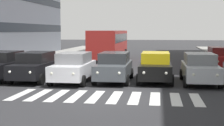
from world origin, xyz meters
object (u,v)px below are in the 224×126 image
Objects in this scene: car_1 at (200,68)px; car_row2_0 at (220,58)px; car_2 at (155,67)px; bus_behind_traffic at (109,42)px; car_4 at (74,67)px; car_3 at (114,67)px; car_5 at (36,66)px; car_6 at (3,65)px.

car_1 and car_row2_0 have the same top height.
car_2 is 0.42× the size of bus_behind_traffic.
car_4 is at bearing 39.15° from car_row2_0.
car_3 is at bearing -165.71° from car_4.
car_3 is at bearing 7.86° from car_2.
car_4 is (4.71, 0.92, 0.00)m from car_2.
car_3 is 1.00× the size of car_row2_0.
car_row2_0 is (-12.08, -7.65, 0.00)m from car_5.
car_6 is 0.42× the size of bus_behind_traffic.
bus_behind_traffic is (-4.57, -13.35, 0.97)m from car_6.
car_5 is at bearing 2.00° from car_1.
car_1 is 7.71m from car_row2_0.
bus_behind_traffic reaches higher than car_4.
car_1 and car_5 have the same top height.
car_2 is 13.69m from bus_behind_traffic.
car_4 is at bearing 14.29° from car_3.
car_5 is 0.42× the size of bus_behind_traffic.
car_1 and car_2 have the same top height.
car_row2_0 is (-4.96, -6.95, 0.00)m from car_2.
car_3 and car_5 have the same top height.
bus_behind_traffic is at bearing -69.83° from car_2.
car_5 is at bearing 4.40° from car_3.
car_3 is at bearing 44.66° from car_row2_0.
car_4 is 2.42m from car_5.
car_1 is 9.63m from car_5.
car_1 and car_6 have the same top height.
car_2 is 1.00× the size of car_6.
car_2 is 1.00× the size of car_row2_0.
bus_behind_traffic reaches higher than car_2.
car_3 is 6.87m from car_6.
car_5 is 14.30m from car_row2_0.
car_6 is (2.16, -0.15, 0.00)m from car_5.
car_3 is 0.42× the size of bus_behind_traffic.
bus_behind_traffic reaches higher than car_row2_0.
car_5 and car_6 have the same top height.
bus_behind_traffic is at bearing -31.23° from car_row2_0.
car_5 is 2.16m from car_6.
car_1 is 1.00× the size of car_3.
car_5 is 1.00× the size of car_row2_0.
car_1 is 1.00× the size of car_6.
car_3 is at bearing 99.91° from bus_behind_traffic.
car_2 and car_6 have the same top height.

